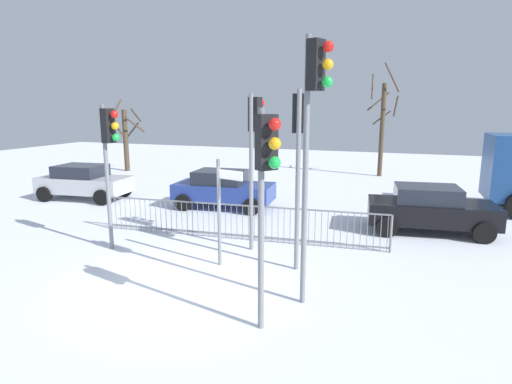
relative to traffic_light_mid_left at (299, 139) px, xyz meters
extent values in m
plane|color=white|center=(-2.23, -1.82, -3.16)|extent=(60.00, 60.00, 0.00)
cylinder|color=slate|center=(0.03, -0.14, -1.00)|extent=(0.11, 0.11, 4.30)
cube|color=black|center=(0.00, 0.02, 0.60)|extent=(0.36, 0.28, 0.90)
sphere|color=red|center=(-0.06, 0.26, 0.90)|extent=(0.20, 0.20, 0.20)
sphere|color=orange|center=(-0.06, 0.26, 0.60)|extent=(0.20, 0.20, 0.20)
sphere|color=green|center=(-0.06, 0.26, 0.30)|extent=(0.20, 0.20, 0.20)
cylinder|color=slate|center=(-1.52, 0.85, -1.03)|extent=(0.11, 0.11, 4.25)
cube|color=black|center=(-1.46, 1.00, 0.55)|extent=(0.37, 0.31, 0.90)
sphere|color=red|center=(-1.38, 1.24, 0.85)|extent=(0.20, 0.20, 0.20)
sphere|color=orange|center=(-1.38, 1.24, 0.55)|extent=(0.20, 0.20, 0.20)
sphere|color=green|center=(-1.38, 1.24, 0.25)|extent=(0.20, 0.20, 0.20)
cylinder|color=slate|center=(0.62, -1.85, -0.56)|extent=(0.11, 0.11, 5.19)
cube|color=black|center=(0.77, -1.90, 1.49)|extent=(0.31, 0.38, 0.90)
sphere|color=red|center=(1.01, -1.98, 1.79)|extent=(0.20, 0.20, 0.20)
sphere|color=orange|center=(1.01, -1.98, 1.49)|extent=(0.20, 0.20, 0.20)
sphere|color=green|center=(1.01, -1.98, 1.19)|extent=(0.20, 0.20, 0.20)
cylinder|color=slate|center=(0.16, -3.09, -1.21)|extent=(0.11, 0.11, 3.89)
cube|color=black|center=(0.29, -3.20, 0.19)|extent=(0.37, 0.39, 0.90)
sphere|color=red|center=(0.48, -3.36, 0.49)|extent=(0.20, 0.20, 0.20)
sphere|color=orange|center=(0.48, -3.36, 0.19)|extent=(0.20, 0.20, 0.20)
sphere|color=green|center=(0.48, -3.36, -0.11)|extent=(0.20, 0.20, 0.20)
cylinder|color=slate|center=(-5.23, -0.42, -1.17)|extent=(0.11, 0.11, 3.96)
cube|color=black|center=(-5.07, -0.44, 0.26)|extent=(0.26, 0.34, 0.90)
sphere|color=red|center=(-4.82, -0.47, 0.56)|extent=(0.20, 0.20, 0.20)
sphere|color=orange|center=(-4.82, -0.47, 0.26)|extent=(0.20, 0.20, 0.20)
sphere|color=green|center=(-4.82, -0.47, -0.04)|extent=(0.20, 0.20, 0.20)
cylinder|color=slate|center=(-1.84, -0.53, -1.82)|extent=(0.09, 0.09, 2.67)
cube|color=white|center=(-1.47, -0.65, -0.83)|extent=(0.68, 0.24, 0.22)
cube|color=slate|center=(-2.24, 1.55, -2.11)|extent=(8.75, 0.73, 0.04)
cube|color=slate|center=(-2.24, 1.55, -3.04)|extent=(8.75, 0.73, 0.04)
cylinder|color=slate|center=(-6.53, 1.21, -2.63)|extent=(0.02, 0.02, 1.05)
cylinder|color=slate|center=(-6.35, 1.22, -2.63)|extent=(0.02, 0.02, 1.05)
cylinder|color=slate|center=(-6.17, 1.24, -2.63)|extent=(0.02, 0.02, 1.05)
cylinder|color=slate|center=(-5.99, 1.25, -2.63)|extent=(0.02, 0.02, 1.05)
cylinder|color=slate|center=(-5.81, 1.27, -2.63)|extent=(0.02, 0.02, 1.05)
cylinder|color=slate|center=(-5.64, 1.28, -2.63)|extent=(0.02, 0.02, 1.05)
cylinder|color=slate|center=(-5.46, 1.30, -2.63)|extent=(0.02, 0.02, 1.05)
cylinder|color=slate|center=(-5.28, 1.31, -2.63)|extent=(0.02, 0.02, 1.05)
cylinder|color=slate|center=(-5.10, 1.32, -2.63)|extent=(0.02, 0.02, 1.05)
cylinder|color=slate|center=(-4.92, 1.34, -2.63)|extent=(0.02, 0.02, 1.05)
cylinder|color=slate|center=(-4.74, 1.35, -2.63)|extent=(0.02, 0.02, 1.05)
cylinder|color=slate|center=(-4.56, 1.37, -2.63)|extent=(0.02, 0.02, 1.05)
cylinder|color=slate|center=(-4.39, 1.38, -2.63)|extent=(0.02, 0.02, 1.05)
cylinder|color=slate|center=(-4.21, 1.39, -2.63)|extent=(0.02, 0.02, 1.05)
cylinder|color=slate|center=(-4.03, 1.41, -2.63)|extent=(0.02, 0.02, 1.05)
cylinder|color=slate|center=(-3.85, 1.42, -2.63)|extent=(0.02, 0.02, 1.05)
cylinder|color=slate|center=(-3.67, 1.44, -2.63)|extent=(0.02, 0.02, 1.05)
cylinder|color=slate|center=(-3.49, 1.45, -2.63)|extent=(0.02, 0.02, 1.05)
cylinder|color=slate|center=(-3.32, 1.47, -2.63)|extent=(0.02, 0.02, 1.05)
cylinder|color=slate|center=(-3.14, 1.48, -2.63)|extent=(0.02, 0.02, 1.05)
cylinder|color=slate|center=(-2.96, 1.49, -2.63)|extent=(0.02, 0.02, 1.05)
cylinder|color=slate|center=(-2.78, 1.51, -2.63)|extent=(0.02, 0.02, 1.05)
cylinder|color=slate|center=(-2.60, 1.52, -2.63)|extent=(0.02, 0.02, 1.05)
cylinder|color=slate|center=(-2.42, 1.54, -2.63)|extent=(0.02, 0.02, 1.05)
cylinder|color=slate|center=(-2.24, 1.55, -2.63)|extent=(0.02, 0.02, 1.05)
cylinder|color=slate|center=(-2.07, 1.56, -2.63)|extent=(0.02, 0.02, 1.05)
cylinder|color=slate|center=(-1.89, 1.58, -2.63)|extent=(0.02, 0.02, 1.05)
cylinder|color=slate|center=(-1.71, 1.59, -2.63)|extent=(0.02, 0.02, 1.05)
cylinder|color=slate|center=(-1.53, 1.61, -2.63)|extent=(0.02, 0.02, 1.05)
cylinder|color=slate|center=(-1.35, 1.62, -2.63)|extent=(0.02, 0.02, 1.05)
cylinder|color=slate|center=(-1.17, 1.64, -2.63)|extent=(0.02, 0.02, 1.05)
cylinder|color=slate|center=(-1.00, 1.65, -2.63)|extent=(0.02, 0.02, 1.05)
cylinder|color=slate|center=(-0.82, 1.66, -2.63)|extent=(0.02, 0.02, 1.05)
cylinder|color=slate|center=(-0.64, 1.68, -2.63)|extent=(0.02, 0.02, 1.05)
cylinder|color=slate|center=(-0.46, 1.69, -2.63)|extent=(0.02, 0.02, 1.05)
cylinder|color=slate|center=(-0.28, 1.71, -2.63)|extent=(0.02, 0.02, 1.05)
cylinder|color=slate|center=(-0.10, 1.72, -2.63)|extent=(0.02, 0.02, 1.05)
cylinder|color=slate|center=(0.08, 1.73, -2.63)|extent=(0.02, 0.02, 1.05)
cylinder|color=slate|center=(0.25, 1.75, -2.63)|extent=(0.02, 0.02, 1.05)
cylinder|color=slate|center=(0.43, 1.76, -2.63)|extent=(0.02, 0.02, 1.05)
cylinder|color=slate|center=(0.61, 1.78, -2.63)|extent=(0.02, 0.02, 1.05)
cylinder|color=slate|center=(0.79, 1.79, -2.63)|extent=(0.02, 0.02, 1.05)
cylinder|color=slate|center=(0.97, 1.81, -2.63)|extent=(0.02, 0.02, 1.05)
cylinder|color=slate|center=(1.15, 1.82, -2.63)|extent=(0.02, 0.02, 1.05)
cylinder|color=slate|center=(1.33, 1.83, -2.63)|extent=(0.02, 0.02, 1.05)
cylinder|color=slate|center=(1.50, 1.85, -2.63)|extent=(0.02, 0.02, 1.05)
cylinder|color=slate|center=(1.68, 1.86, -2.63)|extent=(0.02, 0.02, 1.05)
cylinder|color=slate|center=(1.86, 1.88, -2.63)|extent=(0.02, 0.02, 1.05)
cylinder|color=slate|center=(2.04, 1.89, -2.63)|extent=(0.02, 0.02, 1.05)
cylinder|color=slate|center=(-6.62, 1.20, -2.63)|extent=(0.06, 0.06, 1.05)
cylinder|color=slate|center=(2.13, 1.90, -2.63)|extent=(0.06, 0.06, 1.05)
cube|color=black|center=(3.19, 4.34, -2.51)|extent=(3.98, 2.14, 0.65)
cube|color=#1E232D|center=(3.04, 4.33, -1.96)|extent=(2.07, 1.72, 0.55)
cylinder|color=black|center=(4.43, 5.35, -2.84)|extent=(0.66, 0.29, 0.64)
cylinder|color=black|center=(4.63, 3.66, -2.84)|extent=(0.66, 0.29, 0.64)
cylinder|color=black|center=(1.75, 5.03, -2.84)|extent=(0.66, 0.29, 0.64)
cylinder|color=black|center=(1.95, 3.34, -2.84)|extent=(0.66, 0.29, 0.64)
cube|color=#B2B5BA|center=(-10.51, 4.50, -2.51)|extent=(3.96, 2.10, 0.65)
cube|color=#1E232D|center=(-10.66, 4.48, -1.96)|extent=(2.05, 1.69, 0.55)
cylinder|color=black|center=(-9.26, 5.49, -2.84)|extent=(0.66, 0.29, 0.64)
cylinder|color=black|center=(-9.08, 3.80, -2.84)|extent=(0.66, 0.29, 0.64)
cylinder|color=black|center=(-11.94, 5.20, -2.84)|extent=(0.66, 0.29, 0.64)
cylinder|color=black|center=(-11.76, 3.51, -2.84)|extent=(0.66, 0.29, 0.64)
cube|color=navy|center=(-4.27, 5.10, -2.51)|extent=(3.94, 2.04, 0.65)
cube|color=#1E232D|center=(-4.42, 5.09, -1.96)|extent=(2.03, 1.67, 0.55)
cylinder|color=black|center=(-3.01, 6.08, -2.84)|extent=(0.66, 0.28, 0.64)
cylinder|color=black|center=(-2.85, 4.38, -2.84)|extent=(0.66, 0.28, 0.64)
cylinder|color=black|center=(-5.69, 5.83, -2.84)|extent=(0.66, 0.28, 0.64)
cylinder|color=black|center=(-5.54, 4.13, -2.84)|extent=(0.66, 0.28, 0.64)
cylinder|color=black|center=(6.16, 9.44, -2.66)|extent=(1.01, 0.32, 1.00)
cylinder|color=#473828|center=(0.85, 15.25, -0.58)|extent=(0.25, 0.25, 5.15)
cylinder|color=#473828|center=(0.52, 15.80, 1.03)|extent=(1.18, 0.75, 1.06)
cylinder|color=#473828|center=(1.50, 15.36, 0.75)|extent=(0.30, 1.37, 1.15)
cylinder|color=#473828|center=(1.24, 14.89, 2.26)|extent=(0.84, 0.91, 1.52)
cylinder|color=#473828|center=(0.21, 15.20, 1.84)|extent=(0.21, 1.34, 1.42)
cylinder|color=#473828|center=(0.76, 15.71, 0.11)|extent=(0.99, 0.28, 0.82)
cylinder|color=#473828|center=(-13.94, 11.97, -1.30)|extent=(0.30, 0.30, 3.72)
cylinder|color=#473828|center=(-14.09, 11.52, -0.59)|extent=(1.00, 0.42, 0.76)
cylinder|color=#473828|center=(-14.57, 11.97, 0.46)|extent=(0.12, 1.35, 1.45)
cylinder|color=#473828|center=(-13.15, 11.92, -0.33)|extent=(0.21, 1.63, 0.98)
cylinder|color=#473828|center=(-13.75, 12.51, -0.66)|extent=(1.18, 0.49, 0.95)
cylinder|color=#473828|center=(-13.23, 12.16, 0.22)|extent=(0.50, 1.49, 0.85)
camera|label=1|loc=(2.50, -9.73, 0.76)|focal=29.87mm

